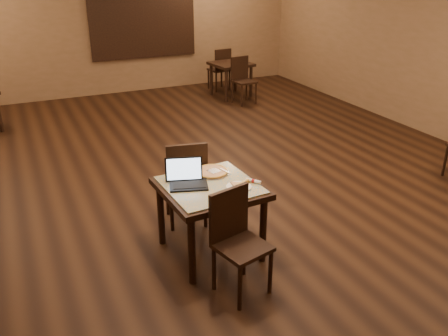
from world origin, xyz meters
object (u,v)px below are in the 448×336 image
chair_main_far (186,179)px  other_table_a_chair_near (242,77)px  chair_main_near (236,236)px  pizza_pan (211,173)px  other_table_a (231,68)px  other_table_a_chair_far (221,67)px  laptop (186,178)px  tiled_table (210,194)px

chair_main_far → other_table_a_chair_near: 5.03m
chair_main_near → pizza_pan: chair_main_near is taller
pizza_pan → other_table_a_chair_near: size_ratio=0.39×
chair_main_far → pizza_pan: 0.45m
other_table_a → other_table_a_chair_far: size_ratio=0.91×
other_table_a → chair_main_near: bearing=-121.9°
chair_main_near → laptop: 0.80m
tiled_table → chair_main_near: (-0.02, -0.62, -0.12)m
tiled_table → other_table_a_chair_far: bearing=61.2°
chair_main_far → other_table_a_chair_far: bearing=-106.3°
chair_main_near → pizza_pan: (0.14, 0.86, 0.23)m
tiled_table → other_table_a: 6.02m
laptop → other_table_a_chair_near: (2.98, 4.68, -0.30)m
chair_main_near → other_table_a: 6.59m
chair_main_far → other_table_a_chair_near: size_ratio=1.07×
tiled_table → laptop: bearing=148.4°
chair_main_near → chair_main_far: 1.23m
pizza_pan → other_table_a_chair_far: (2.68, 5.64, -0.24)m
pizza_pan → other_table_a_chair_near: other_table_a_chair_near is taller
tiled_table → chair_main_far: size_ratio=0.97×
pizza_pan → other_table_a: (2.67, 5.09, -0.16)m
pizza_pan → other_table_a: bearing=62.3°
chair_main_near → other_table_a_chair_near: bearing=48.7°
pizza_pan → chair_main_near: bearing=-99.3°
other_table_a_chair_far → chair_main_near: bearing=59.9°
tiled_table → pizza_pan: pizza_pan is taller
chair_main_near → laptop: (-0.18, 0.73, 0.29)m
chair_main_far → other_table_a: size_ratio=1.17×
other_table_a_chair_far → chair_main_far: bearing=55.2°
other_table_a_chair_far → tiled_table: bearing=57.9°
tiled_table → chair_main_near: size_ratio=1.01×
chair_main_near → other_table_a_chair_near: 6.09m
tiled_table → chair_main_far: bearing=88.4°
tiled_table → pizza_pan: 0.29m
chair_main_near → chair_main_far: size_ratio=0.95×
tiled_table → pizza_pan: size_ratio=2.64×
chair_main_far → other_table_a: chair_main_far is taller
laptop → other_table_a_chair_far: laptop is taller
other_table_a_chair_near → other_table_a_chair_far: size_ratio=1.00×
laptop → other_table_a_chair_near: bearing=75.1°
chair_main_near → chair_main_far: bearing=76.1°
other_table_a → other_table_a_chair_far: 0.55m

